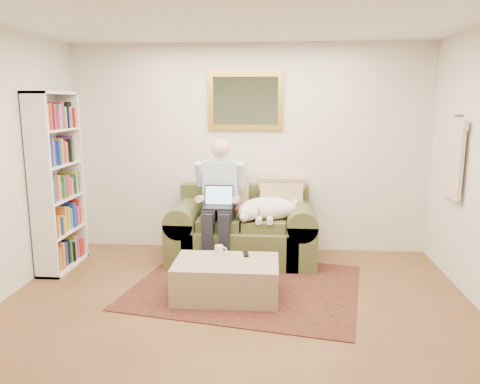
# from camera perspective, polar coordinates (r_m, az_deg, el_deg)

# --- Properties ---
(room_shell) EXTENTS (4.51, 5.00, 2.61)m
(room_shell) POSITION_cam_1_polar(r_m,az_deg,el_deg) (3.81, -1.10, 2.03)
(room_shell) COLOR brown
(room_shell) RESTS_ON ground
(rug) EXTENTS (2.54, 2.18, 0.01)m
(rug) POSITION_cam_1_polar(r_m,az_deg,el_deg) (4.95, 0.71, -11.41)
(rug) COLOR black
(rug) RESTS_ON room_shell
(sofa) EXTENTS (1.74, 0.88, 1.04)m
(sofa) POSITION_cam_1_polar(r_m,az_deg,el_deg) (5.66, 0.30, -5.35)
(sofa) COLOR brown
(sofa) RESTS_ON room_shell
(seated_man) EXTENTS (0.57, 0.82, 1.46)m
(seated_man) POSITION_cam_1_polar(r_m,az_deg,el_deg) (5.43, -2.57, -1.38)
(seated_man) COLOR #8CA3D8
(seated_man) RESTS_ON sofa
(laptop) EXTENTS (0.34, 0.27, 0.24)m
(laptop) POSITION_cam_1_polar(r_m,az_deg,el_deg) (5.35, -2.66, -1.17)
(laptop) COLOR black
(laptop) RESTS_ON seated_man
(sleeping_dog) EXTENTS (0.72, 0.45, 0.27)m
(sleeping_dog) POSITION_cam_1_polar(r_m,az_deg,el_deg) (5.47, 3.50, -2.01)
(sleeping_dog) COLOR white
(sleeping_dog) RESTS_ON sofa
(ottoman) EXTENTS (1.02, 0.65, 0.37)m
(ottoman) POSITION_cam_1_polar(r_m,az_deg,el_deg) (4.65, -1.67, -10.58)
(ottoman) COLOR tan
(ottoman) RESTS_ON room_shell
(coffee_mug) EXTENTS (0.08, 0.08, 0.10)m
(coffee_mug) POSITION_cam_1_polar(r_m,az_deg,el_deg) (4.75, -2.57, -7.12)
(coffee_mug) COLOR white
(coffee_mug) RESTS_ON ottoman
(tv_remote) EXTENTS (0.07, 0.16, 0.02)m
(tv_remote) POSITION_cam_1_polar(r_m,az_deg,el_deg) (4.76, 0.72, -7.57)
(tv_remote) COLOR black
(tv_remote) RESTS_ON ottoman
(bookshelf) EXTENTS (0.28, 0.80, 2.00)m
(bookshelf) POSITION_cam_1_polar(r_m,az_deg,el_deg) (5.65, -21.42, 1.13)
(bookshelf) COLOR white
(bookshelf) RESTS_ON room_shell
(wall_mirror) EXTENTS (0.94, 0.04, 0.72)m
(wall_mirror) POSITION_cam_1_polar(r_m,az_deg,el_deg) (5.88, 0.67, 11.06)
(wall_mirror) COLOR gold
(wall_mirror) RESTS_ON room_shell
(hanging_shirt) EXTENTS (0.06, 0.52, 0.90)m
(hanging_shirt) POSITION_cam_1_polar(r_m,az_deg,el_deg) (5.33, 24.59, 4.15)
(hanging_shirt) COLOR beige
(hanging_shirt) RESTS_ON room_shell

